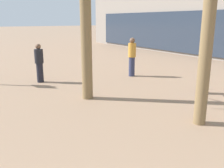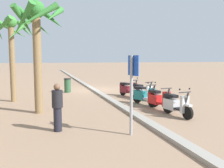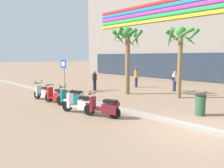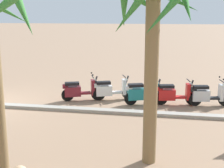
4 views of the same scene
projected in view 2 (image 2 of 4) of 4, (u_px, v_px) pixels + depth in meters
ground_plane at (94, 90)px, 18.18m from camera, size 200.00×200.00×0.00m
curb_strip at (93, 89)px, 18.14m from camera, size 60.00×0.36×0.12m
scooter_silver_tail_end at (175, 105)px, 10.03m from camera, size 1.71×0.63×1.17m
scooter_red_gap_after_mid at (158, 99)px, 11.29m from camera, size 1.77×0.64×1.04m
scooter_teal_far_back at (144, 95)px, 12.44m from camera, size 1.67×0.82×1.17m
scooter_white_last_in_row at (141, 92)px, 13.90m from camera, size 1.72×0.84×1.04m
scooter_maroon_mid_rear at (128, 89)px, 15.05m from camera, size 1.71×0.84×1.17m
crossing_sign at (132, 86)px, 7.41m from camera, size 0.60×0.16×2.40m
palm_tree_by_mall_entrance at (11, 37)px, 12.96m from camera, size 2.22×2.24×4.49m
palm_tree_near_sign at (37, 29)px, 10.19m from camera, size 2.27×2.21×4.65m
pedestrian_strolling_near_curb at (57, 107)px, 7.85m from camera, size 0.34×0.34×1.52m
litter_bin at (68, 85)px, 16.77m from camera, size 0.48×0.48×0.95m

